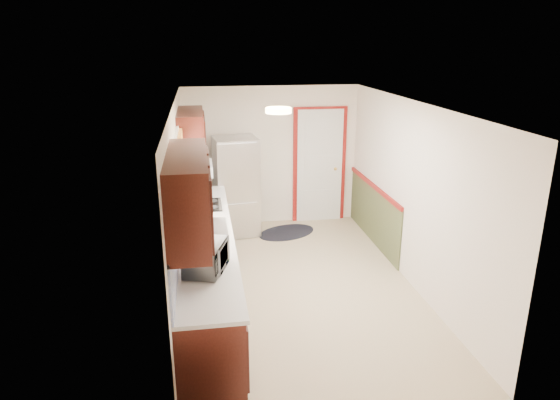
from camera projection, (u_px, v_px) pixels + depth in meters
name	position (u px, v px, depth m)	size (l,w,h in m)	color
room_shell	(300.00, 200.00, 6.29)	(3.20, 5.20, 2.52)	tan
kitchen_run	(202.00, 244.00, 5.95)	(0.63, 4.00, 2.20)	#3A120D
back_wall_trim	(331.00, 175.00, 8.61)	(1.12, 2.30, 2.08)	maroon
ceiling_fixture	(278.00, 110.00, 5.70)	(0.30, 0.30, 0.06)	#FFD88C
microwave	(206.00, 254.00, 4.91)	(0.52, 0.29, 0.35)	white
refrigerator	(236.00, 186.00, 8.24)	(0.75, 0.73, 1.63)	#B7B7BC
rug	(287.00, 232.00, 8.47)	(1.02, 0.66, 0.01)	black
cooktop	(204.00, 205.00, 6.89)	(0.47, 0.57, 0.02)	black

